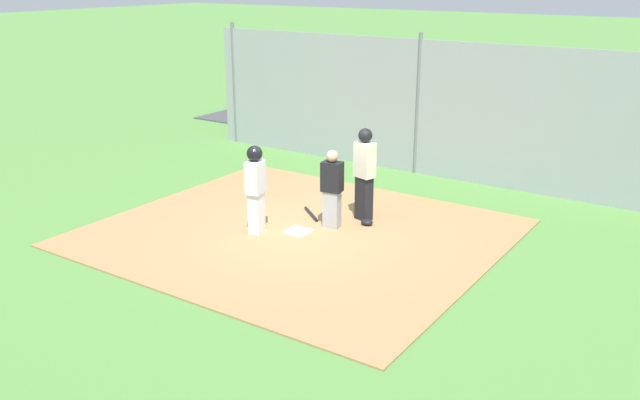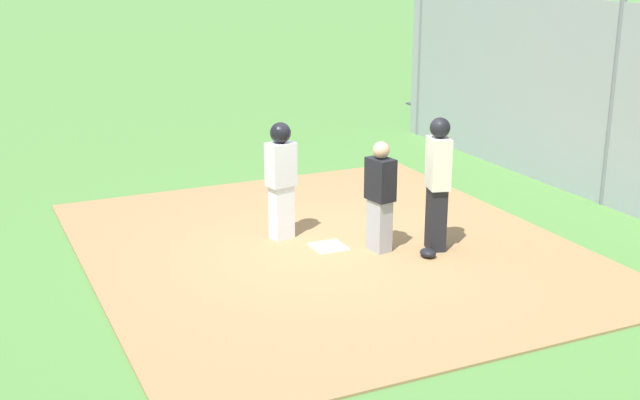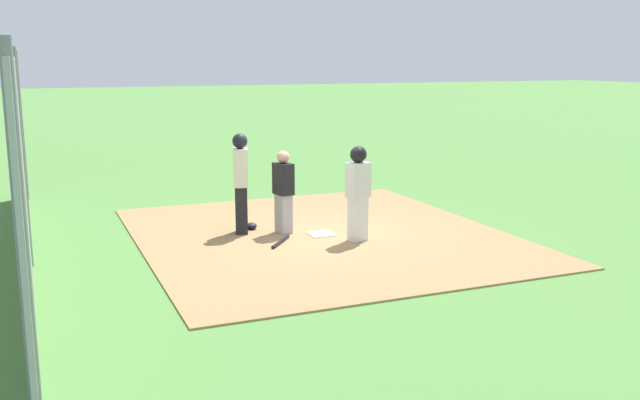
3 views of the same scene
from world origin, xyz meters
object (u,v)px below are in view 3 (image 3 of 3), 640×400
(catcher, at_px, (283,191))
(baseball_bat, at_px, (281,242))
(home_plate, at_px, (321,234))
(catcher_mask, at_px, (251,226))
(umpire, at_px, (241,181))
(runner, at_px, (358,187))

(catcher, xyz_separation_m, baseball_bat, (0.70, -0.31, -0.75))
(baseball_bat, bearing_deg, home_plate, 147.61)
(home_plate, height_order, catcher_mask, catcher_mask)
(umpire, bearing_deg, home_plate, -11.65)
(catcher, height_order, runner, runner)
(home_plate, bearing_deg, catcher, -124.16)
(catcher_mask, bearing_deg, umpire, -48.47)
(home_plate, distance_m, catcher, 1.04)
(baseball_bat, bearing_deg, runner, 114.79)
(catcher, bearing_deg, runner, -54.65)
(umpire, bearing_deg, baseball_bat, -51.50)
(home_plate, bearing_deg, umpire, -117.50)
(runner, height_order, baseball_bat, runner)
(umpire, xyz_separation_m, runner, (1.30, 1.73, -0.02))
(runner, bearing_deg, catcher, 32.08)
(catcher, distance_m, umpire, 0.79)
(home_plate, bearing_deg, baseball_bat, -71.15)
(baseball_bat, bearing_deg, umpire, -118.59)
(home_plate, distance_m, baseball_bat, 0.94)
(umpire, distance_m, baseball_bat, 1.42)
(runner, distance_m, catcher_mask, 2.31)
(umpire, bearing_deg, runner, -21.23)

